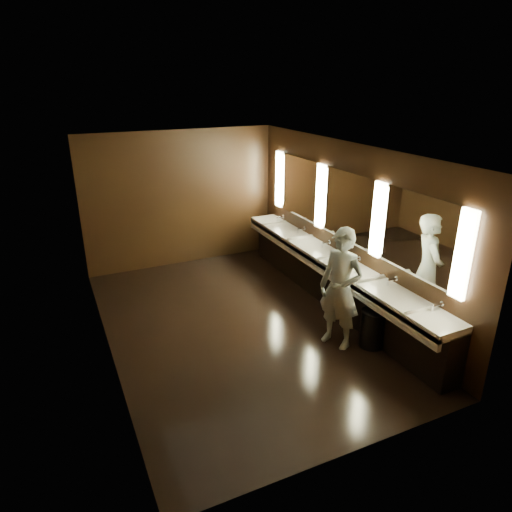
% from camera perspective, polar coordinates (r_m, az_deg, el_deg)
% --- Properties ---
extents(floor, '(6.00, 6.00, 0.00)m').
position_cam_1_polar(floor, '(7.50, -2.20, -8.60)').
color(floor, black).
rests_on(floor, ground).
extents(ceiling, '(4.00, 6.00, 0.02)m').
position_cam_1_polar(ceiling, '(6.56, -2.55, 13.06)').
color(ceiling, '#2D2D2B').
rests_on(ceiling, wall_back).
extents(wall_back, '(4.00, 0.02, 2.80)m').
position_cam_1_polar(wall_back, '(9.63, -9.34, 7.03)').
color(wall_back, black).
rests_on(wall_back, floor).
extents(wall_front, '(4.00, 0.02, 2.80)m').
position_cam_1_polar(wall_front, '(4.55, 12.66, -10.36)').
color(wall_front, black).
rests_on(wall_front, floor).
extents(wall_left, '(0.02, 6.00, 2.80)m').
position_cam_1_polar(wall_left, '(6.47, -18.94, -1.15)').
color(wall_left, black).
rests_on(wall_left, floor).
extents(wall_right, '(0.02, 6.00, 2.80)m').
position_cam_1_polar(wall_right, '(7.85, 11.25, 3.58)').
color(wall_right, black).
rests_on(wall_right, floor).
extents(sink_counter, '(0.55, 5.40, 1.01)m').
position_cam_1_polar(sink_counter, '(8.06, 9.59, -2.73)').
color(sink_counter, black).
rests_on(sink_counter, floor).
extents(mirror_band, '(0.06, 5.03, 1.15)m').
position_cam_1_polar(mirror_band, '(7.74, 11.32, 6.02)').
color(mirror_band, '#FBF9C1').
rests_on(mirror_band, wall_right).
extents(person, '(0.67, 0.78, 1.82)m').
position_cam_1_polar(person, '(6.71, 10.51, -4.04)').
color(person, '#87B1CA').
rests_on(person, floor).
extents(trash_bin, '(0.46, 0.46, 0.58)m').
position_cam_1_polar(trash_bin, '(7.05, 14.37, -8.76)').
color(trash_bin, black).
rests_on(trash_bin, floor).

